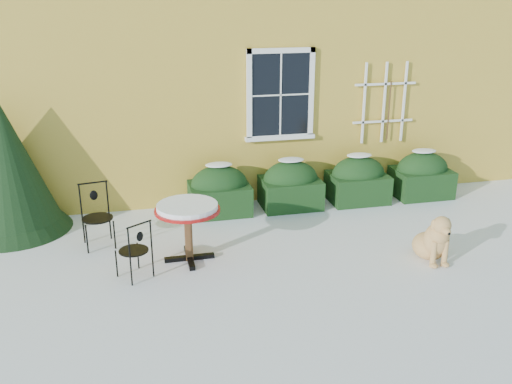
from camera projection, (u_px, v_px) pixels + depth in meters
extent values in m
plane|color=white|center=(272.00, 277.00, 7.87)|extent=(80.00, 80.00, 0.00)
cube|color=gold|center=(198.00, 23.00, 13.27)|extent=(12.00, 8.00, 6.00)
cube|color=black|center=(280.00, 95.00, 10.11)|extent=(1.05, 0.03, 1.45)
cube|color=white|center=(281.00, 50.00, 9.84)|extent=(1.23, 0.06, 0.09)
cube|color=white|center=(280.00, 137.00, 10.36)|extent=(1.23, 0.06, 0.09)
cube|color=white|center=(249.00, 96.00, 9.98)|extent=(0.09, 0.06, 1.63)
cube|color=white|center=(311.00, 94.00, 10.22)|extent=(0.09, 0.06, 1.63)
cube|color=white|center=(281.00, 95.00, 10.09)|extent=(0.02, 0.02, 1.45)
cube|color=white|center=(281.00, 95.00, 10.09)|extent=(1.05, 0.02, 0.02)
cube|color=white|center=(280.00, 137.00, 10.36)|extent=(1.29, 0.14, 0.07)
cube|color=white|center=(364.00, 104.00, 10.51)|extent=(0.04, 0.03, 1.50)
cube|color=white|center=(384.00, 103.00, 10.59)|extent=(0.04, 0.03, 1.50)
cube|color=white|center=(404.00, 102.00, 10.68)|extent=(0.04, 0.03, 1.50)
cube|color=white|center=(383.00, 121.00, 10.71)|extent=(1.20, 0.03, 0.04)
cube|color=white|center=(386.00, 84.00, 10.47)|extent=(1.20, 0.03, 0.04)
cylinder|color=#472D19|center=(389.00, 111.00, 10.65)|extent=(0.02, 0.02, 1.10)
cube|color=black|center=(220.00, 198.00, 10.06)|extent=(1.05, 0.80, 0.52)
ellipsoid|color=black|center=(219.00, 184.00, 9.97)|extent=(1.00, 0.72, 0.67)
ellipsoid|color=white|center=(219.00, 165.00, 9.85)|extent=(0.47, 0.32, 0.06)
cube|color=black|center=(290.00, 193.00, 10.33)|extent=(1.05, 0.80, 0.52)
ellipsoid|color=black|center=(291.00, 179.00, 10.25)|extent=(1.00, 0.72, 0.67)
ellipsoid|color=white|center=(291.00, 160.00, 10.12)|extent=(0.47, 0.32, 0.06)
cube|color=black|center=(357.00, 187.00, 10.61)|extent=(1.05, 0.80, 0.52)
ellipsoid|color=black|center=(358.00, 174.00, 10.52)|extent=(1.00, 0.72, 0.67)
ellipsoid|color=white|center=(359.00, 155.00, 10.40)|extent=(0.47, 0.32, 0.06)
cube|color=black|center=(421.00, 182.00, 10.89)|extent=(1.05, 0.80, 0.52)
ellipsoid|color=black|center=(422.00, 169.00, 10.80)|extent=(1.00, 0.72, 0.67)
ellipsoid|color=white|center=(424.00, 151.00, 10.68)|extent=(0.47, 0.32, 0.06)
cone|color=black|center=(11.00, 199.00, 9.24)|extent=(1.83, 1.83, 1.06)
cone|color=black|center=(6.00, 165.00, 9.05)|extent=(1.64, 1.64, 2.22)
cube|color=black|center=(189.00, 258.00, 8.37)|extent=(0.73, 0.08, 0.06)
cube|color=black|center=(189.00, 258.00, 8.37)|extent=(0.08, 0.73, 0.06)
cube|color=brown|center=(188.00, 235.00, 8.24)|extent=(0.10, 0.10, 0.78)
cylinder|color=#9F0E0D|center=(187.00, 210.00, 8.11)|extent=(0.94, 0.94, 0.04)
cylinder|color=white|center=(187.00, 207.00, 8.09)|extent=(0.87, 0.87, 0.07)
cylinder|color=black|center=(138.00, 256.00, 8.06)|extent=(0.02, 0.02, 0.40)
cylinder|color=black|center=(117.00, 264.00, 7.82)|extent=(0.02, 0.02, 0.40)
cylinder|color=black|center=(153.00, 263.00, 7.82)|extent=(0.02, 0.02, 0.40)
cylinder|color=black|center=(131.00, 272.00, 7.59)|extent=(0.02, 0.02, 0.40)
cylinder|color=black|center=(134.00, 250.00, 7.75)|extent=(0.41, 0.41, 0.02)
cylinder|color=black|center=(151.00, 236.00, 7.68)|extent=(0.02, 0.02, 0.44)
cylinder|color=black|center=(129.00, 244.00, 7.45)|extent=(0.02, 0.02, 0.44)
cylinder|color=black|center=(139.00, 224.00, 7.49)|extent=(0.34, 0.23, 0.02)
ellipsoid|color=black|center=(140.00, 236.00, 7.55)|extent=(0.10, 0.08, 0.14)
cylinder|color=black|center=(87.00, 239.00, 8.50)|extent=(0.02, 0.02, 0.46)
cylinder|color=black|center=(115.00, 235.00, 8.65)|extent=(0.02, 0.02, 0.46)
cylinder|color=black|center=(84.00, 229.00, 8.86)|extent=(0.02, 0.02, 0.46)
cylinder|color=black|center=(110.00, 225.00, 9.00)|extent=(0.02, 0.02, 0.46)
cylinder|color=black|center=(97.00, 218.00, 8.68)|extent=(0.47, 0.47, 0.02)
cylinder|color=black|center=(80.00, 200.00, 8.69)|extent=(0.02, 0.02, 0.51)
cylinder|color=black|center=(107.00, 197.00, 8.84)|extent=(0.02, 0.02, 0.51)
cylinder|color=black|center=(92.00, 183.00, 8.68)|extent=(0.45, 0.10, 0.02)
ellipsoid|color=black|center=(94.00, 195.00, 8.75)|extent=(0.13, 0.05, 0.16)
ellipsoid|color=tan|center=(429.00, 246.00, 8.41)|extent=(0.51, 0.55, 0.40)
ellipsoid|color=tan|center=(436.00, 240.00, 8.18)|extent=(0.39, 0.35, 0.49)
sphere|color=tan|center=(439.00, 234.00, 8.10)|extent=(0.30, 0.30, 0.30)
cylinder|color=tan|center=(433.00, 254.00, 8.11)|extent=(0.08, 0.08, 0.39)
cylinder|color=tan|center=(445.00, 253.00, 8.14)|extent=(0.08, 0.08, 0.39)
ellipsoid|color=tan|center=(434.00, 266.00, 8.12)|extent=(0.11, 0.14, 0.06)
ellipsoid|color=tan|center=(445.00, 264.00, 8.15)|extent=(0.11, 0.14, 0.06)
cylinder|color=tan|center=(440.00, 231.00, 8.07)|extent=(0.19, 0.23, 0.21)
sphere|color=tan|center=(442.00, 225.00, 7.99)|extent=(0.26, 0.26, 0.26)
ellipsoid|color=tan|center=(446.00, 231.00, 7.90)|extent=(0.13, 0.21, 0.11)
sphere|color=black|center=(449.00, 234.00, 7.82)|extent=(0.04, 0.04, 0.04)
ellipsoid|color=tan|center=(433.00, 225.00, 8.01)|extent=(0.07, 0.09, 0.16)
ellipsoid|color=tan|center=(448.00, 224.00, 8.05)|extent=(0.07, 0.09, 0.16)
cylinder|color=tan|center=(432.00, 247.00, 8.66)|extent=(0.21, 0.31, 0.07)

